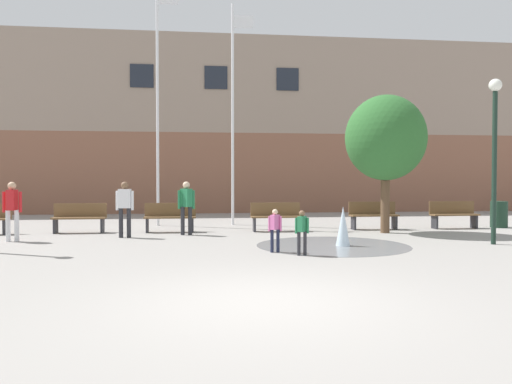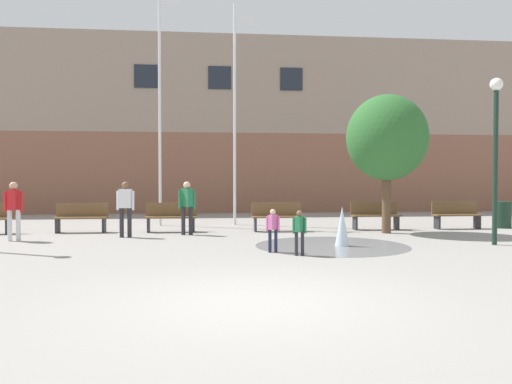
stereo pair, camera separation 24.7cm
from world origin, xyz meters
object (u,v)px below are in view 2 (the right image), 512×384
object	(u,v)px
lamp_post_right_lane	(496,137)
adult_watching	(125,205)
park_bench_under_right_flagpole	(277,216)
child_with_pink_shirt	(273,227)
flagpole_right	(235,108)
street_tree_near_building	(387,138)
child_in_fountain	(299,229)
adult_in_red	(187,204)
park_bench_center	(171,217)
park_bench_near_trashcan	(375,215)
park_bench_far_right	(456,214)
adult_near_bench	(14,206)
flagpole_left	(160,96)
trash_can	(503,215)
park_bench_under_left_flagpole	(81,217)

from	to	relation	value
lamp_post_right_lane	adult_watching	bearing A→B (deg)	164.89
park_bench_under_right_flagpole	child_with_pink_shirt	size ratio (longest dim) A/B	1.62
flagpole_right	street_tree_near_building	bearing A→B (deg)	-36.29
child_in_fountain	adult_in_red	distance (m)	5.04
park_bench_under_right_flagpole	adult_in_red	size ratio (longest dim) A/B	1.01
park_bench_center	flagpole_right	distance (m)	4.88
park_bench_under_right_flagpole	park_bench_near_trashcan	world-z (taller)	same
lamp_post_right_lane	park_bench_far_right	bearing A→B (deg)	74.90
child_with_pink_shirt	street_tree_near_building	size ratio (longest dim) A/B	0.23
adult_near_bench	child_with_pink_shirt	size ratio (longest dim) A/B	1.61
flagpole_left	trash_can	xyz separation A→B (m)	(11.66, -2.10, -4.16)
adult_in_red	child_with_pink_shirt	size ratio (longest dim) A/B	1.61
adult_in_red	child_with_pink_shirt	distance (m)	4.33
park_bench_under_right_flagpole	park_bench_far_right	xyz separation A→B (m)	(6.10, 0.20, 0.00)
park_bench_center	adult_watching	distance (m)	1.86
adult_near_bench	trash_can	size ratio (longest dim) A/B	1.77
flagpole_left	adult_watching	bearing A→B (deg)	-100.59
adult_watching	lamp_post_right_lane	xyz separation A→B (m)	(9.55, -2.58, 1.78)
adult_watching	trash_can	xyz separation A→B (m)	(12.33, 1.52, -0.48)
park_bench_under_right_flagpole	park_bench_far_right	size ratio (longest dim) A/B	1.00
flagpole_left	trash_can	bearing A→B (deg)	-10.19
flagpole_left	adult_in_red	bearing A→B (deg)	-71.59
park_bench_under_left_flagpole	child_in_fountain	xyz separation A→B (m)	(5.89, -5.29, 0.10)
park_bench_near_trashcan	adult_watching	bearing A→B (deg)	-169.64
flagpole_left	street_tree_near_building	size ratio (longest dim) A/B	2.05
park_bench_center	child_in_fountain	world-z (taller)	child_in_fountain
park_bench_center	adult_near_bench	xyz separation A→B (m)	(-4.04, -1.92, 0.45)
child_in_fountain	adult_near_bench	world-z (taller)	adult_near_bench
park_bench_near_trashcan	trash_can	bearing A→B (deg)	1.08
park_bench_near_trashcan	flagpole_right	xyz separation A→B (m)	(-4.48, 2.18, 3.76)
lamp_post_right_lane	street_tree_near_building	distance (m)	3.41
park_bench_under_left_flagpole	trash_can	bearing A→B (deg)	0.23
lamp_post_right_lane	street_tree_near_building	world-z (taller)	street_tree_near_building
park_bench_under_left_flagpole	street_tree_near_building	world-z (taller)	street_tree_near_building
street_tree_near_building	flagpole_left	bearing A→B (deg)	155.37
trash_can	park_bench_near_trashcan	bearing A→B (deg)	-178.92
adult_watching	trash_can	size ratio (longest dim) A/B	1.77
park_bench_center	trash_can	size ratio (longest dim) A/B	1.78
park_bench_near_trashcan	lamp_post_right_lane	distance (m)	4.91
park_bench_under_right_flagpole	adult_near_bench	bearing A→B (deg)	-166.37
adult_in_red	trash_can	bearing A→B (deg)	-124.56
adult_watching	park_bench_center	bearing A→B (deg)	54.84
adult_in_red	adult_watching	bearing A→B (deg)	65.19
trash_can	park_bench_far_right	bearing A→B (deg)	-176.83
flagpole_left	lamp_post_right_lane	size ratio (longest dim) A/B	2.07
park_bench_center	adult_in_red	distance (m)	1.12
park_bench_far_right	adult_in_red	size ratio (longest dim) A/B	1.01
child_with_pink_shirt	trash_can	distance (m)	9.80
park_bench_far_right	lamp_post_right_lane	size ratio (longest dim) A/B	0.38
park_bench_under_right_flagpole	park_bench_near_trashcan	xyz separation A→B (m)	(3.30, 0.21, 0.00)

